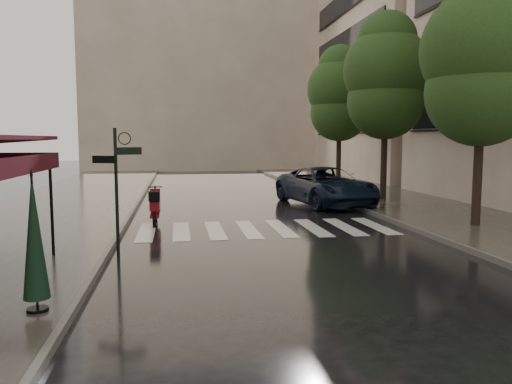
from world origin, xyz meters
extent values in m
plane|color=black|center=(0.00, 0.00, 0.00)|extent=(120.00, 120.00, 0.00)
cube|color=#38332D|center=(-4.50, 12.00, 0.06)|extent=(6.00, 60.00, 0.12)
cube|color=#38332D|center=(10.25, 12.00, 0.06)|extent=(5.50, 60.00, 0.12)
cube|color=#595651|center=(-1.45, 12.00, 0.07)|extent=(0.12, 60.00, 0.16)
cube|color=#595651|center=(7.45, 12.00, 0.07)|extent=(0.12, 60.00, 0.16)
cube|color=silver|center=(-0.70, 6.00, 0.01)|extent=(0.50, 3.20, 0.01)
cube|color=silver|center=(0.35, 6.00, 0.01)|extent=(0.50, 3.20, 0.01)
cube|color=silver|center=(1.40, 6.00, 0.01)|extent=(0.50, 3.20, 0.01)
cube|color=silver|center=(2.45, 6.00, 0.01)|extent=(0.50, 3.20, 0.01)
cube|color=silver|center=(3.50, 6.00, 0.01)|extent=(0.50, 3.20, 0.01)
cube|color=silver|center=(4.55, 6.00, 0.01)|extent=(0.50, 3.20, 0.01)
cube|color=silver|center=(5.60, 6.00, 0.01)|extent=(0.50, 3.20, 0.01)
cube|color=silver|center=(6.65, 6.00, 0.01)|extent=(0.50, 3.20, 0.01)
cube|color=#3E0813|center=(-2.52, -0.50, 2.35)|extent=(0.04, 7.00, 0.35)
cylinder|color=black|center=(-2.65, 2.75, 1.29)|extent=(0.07, 0.07, 2.35)
cylinder|color=black|center=(-1.20, 3.00, 1.55)|extent=(0.08, 0.08, 3.10)
cube|color=black|center=(-0.90, 3.00, 2.55)|extent=(0.62, 0.26, 0.18)
cube|color=black|center=(-1.48, 3.00, 2.35)|extent=(0.56, 0.29, 0.18)
cube|color=tan|center=(16.50, 26.00, 9.25)|extent=(8.00, 16.00, 18.50)
cube|color=tan|center=(3.00, 38.00, 10.00)|extent=(22.00, 6.00, 20.00)
cylinder|color=black|center=(9.60, 5.00, 2.25)|extent=(0.28, 0.28, 4.26)
sphere|color=#1B3B15|center=(9.60, 5.00, 4.30)|extent=(3.40, 3.40, 3.40)
sphere|color=#1B3B15|center=(9.60, 5.00, 5.59)|extent=(3.80, 3.80, 3.80)
sphere|color=#1B3B15|center=(9.60, 5.00, 6.81)|extent=(2.60, 2.60, 2.60)
cylinder|color=black|center=(9.50, 12.00, 2.36)|extent=(0.28, 0.28, 4.48)
sphere|color=#1B3B15|center=(9.50, 12.00, 4.52)|extent=(3.40, 3.40, 3.40)
sphere|color=#1B3B15|center=(9.50, 12.00, 5.88)|extent=(3.80, 3.80, 3.80)
sphere|color=#1B3B15|center=(9.50, 12.00, 7.16)|extent=(2.60, 2.60, 2.60)
cylinder|color=black|center=(9.70, 19.00, 2.30)|extent=(0.28, 0.28, 4.37)
sphere|color=#1B3B15|center=(9.70, 19.00, 4.41)|extent=(3.40, 3.40, 3.40)
sphere|color=#1B3B15|center=(9.70, 19.00, 5.74)|extent=(3.80, 3.80, 3.80)
sphere|color=#1B3B15|center=(9.70, 19.00, 6.98)|extent=(2.60, 2.60, 2.60)
cylinder|color=black|center=(-0.49, 6.82, 0.26)|extent=(0.11, 0.51, 0.51)
cylinder|color=black|center=(-0.51, 8.15, 0.26)|extent=(0.11, 0.51, 0.51)
cube|color=maroon|center=(-0.50, 7.52, 0.34)|extent=(0.31, 1.39, 0.11)
cube|color=maroon|center=(-0.50, 7.25, 0.66)|extent=(0.32, 0.59, 0.30)
cube|color=maroon|center=(-0.50, 7.99, 0.74)|extent=(0.34, 0.13, 0.80)
cylinder|color=black|center=(-0.50, 8.10, 1.19)|extent=(0.49, 0.04, 0.04)
cube|color=black|center=(-0.49, 6.86, 1.01)|extent=(0.34, 0.32, 0.30)
imported|color=black|center=(6.61, 11.40, 0.81)|extent=(3.68, 6.23, 1.62)
cylinder|color=black|center=(-1.97, -1.25, 0.14)|extent=(0.34, 0.34, 0.05)
cylinder|color=black|center=(-1.97, -1.25, 1.22)|extent=(0.04, 0.04, 2.10)
cone|color=black|center=(-1.97, -1.25, 1.32)|extent=(0.41, 0.41, 1.99)
camera|label=1|loc=(0.26, -9.36, 2.83)|focal=35.00mm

